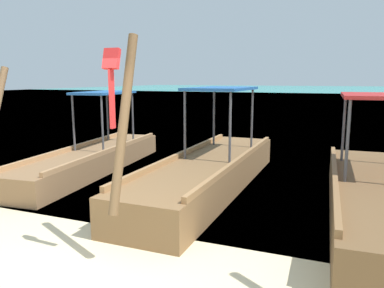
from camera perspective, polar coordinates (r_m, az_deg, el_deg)
sea_water at (r=64.79m, az=19.65°, el=7.28°), size 120.00×120.00×0.00m
longtail_boat_orange_ribbon at (r=9.66m, az=-14.81°, el=-2.04°), size 1.66×6.32×2.48m
longtail_boat_red_ribbon at (r=7.87m, az=2.60°, el=-4.08°), size 1.41×6.62×2.83m
longtail_boat_blue_ribbon at (r=6.78m, az=25.62°, el=-7.29°), size 1.48×6.21×2.76m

